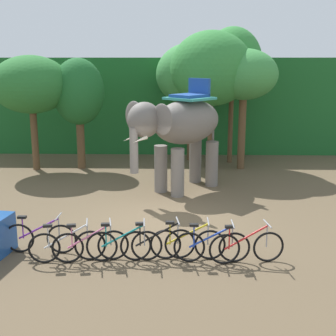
% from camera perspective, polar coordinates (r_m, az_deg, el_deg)
% --- Properties ---
extents(ground_plane, '(80.00, 80.00, 0.00)m').
position_cam_1_polar(ground_plane, '(13.01, -1.06, -6.60)').
color(ground_plane, brown).
extents(foliage_hedge, '(36.00, 6.00, 4.48)m').
position_cam_1_polar(foliage_hedge, '(24.55, 0.24, 8.21)').
color(foliage_hedge, '#1E6028').
rests_on(foliage_hedge, ground).
extents(tree_center_left, '(3.11, 3.11, 4.58)m').
position_cam_1_polar(tree_center_left, '(19.28, -16.52, 9.79)').
color(tree_center_left, brown).
rests_on(tree_center_left, ground).
extents(tree_left, '(2.06, 2.06, 4.47)m').
position_cam_1_polar(tree_left, '(19.09, -10.96, 9.12)').
color(tree_left, brown).
rests_on(tree_left, ground).
extents(tree_right, '(3.07, 3.07, 5.11)m').
position_cam_1_polar(tree_right, '(20.39, 2.91, 11.35)').
color(tree_right, brown).
rests_on(tree_right, ground).
extents(tree_center_right, '(3.30, 3.30, 5.54)m').
position_cam_1_polar(tree_center_right, '(18.91, 5.38, 12.08)').
color(tree_center_right, brown).
rests_on(tree_center_right, ground).
extents(tree_center, '(2.47, 2.47, 5.73)m').
position_cam_1_polar(tree_center, '(20.01, 7.95, 12.63)').
color(tree_center, brown).
rests_on(tree_center, ground).
extents(tree_far_left, '(2.69, 2.69, 4.83)m').
position_cam_1_polar(tree_far_left, '(18.89, 9.33, 11.19)').
color(tree_far_left, brown).
rests_on(tree_far_left, ground).
extents(elephant, '(3.58, 3.77, 3.78)m').
position_cam_1_polar(elephant, '(15.53, 1.57, 5.07)').
color(elephant, slate).
rests_on(elephant, ground).
extents(bike_purple, '(1.71, 0.52, 0.92)m').
position_cam_1_polar(bike_purple, '(11.26, -15.48, -8.24)').
color(bike_purple, black).
rests_on(bike_purple, ground).
extents(bike_white, '(1.69, 0.52, 0.92)m').
position_cam_1_polar(bike_white, '(10.66, -12.33, -9.32)').
color(bike_white, black).
rests_on(bike_white, ground).
extents(bike_pink, '(1.69, 0.53, 0.92)m').
position_cam_1_polar(bike_pink, '(10.57, -9.54, -9.37)').
color(bike_pink, black).
rests_on(bike_pink, ground).
extents(bike_teal, '(1.71, 0.52, 0.92)m').
position_cam_1_polar(bike_teal, '(10.50, -5.43, -9.41)').
color(bike_teal, black).
rests_on(bike_teal, ground).
extents(bike_black, '(1.70, 0.52, 0.92)m').
position_cam_1_polar(bike_black, '(10.52, -1.27, -9.30)').
color(bike_black, black).
rests_on(bike_black, ground).
extents(bike_yellow, '(1.71, 0.52, 0.92)m').
position_cam_1_polar(bike_yellow, '(10.54, 2.42, -9.26)').
color(bike_yellow, black).
rests_on(bike_yellow, ground).
extents(bike_blue, '(1.71, 0.52, 0.92)m').
position_cam_1_polar(bike_blue, '(10.44, 5.39, -9.54)').
color(bike_blue, black).
rests_on(bike_blue, ground).
extents(bike_red, '(1.70, 0.52, 0.92)m').
position_cam_1_polar(bike_red, '(10.50, 9.64, -9.55)').
color(bike_red, black).
rests_on(bike_red, ground).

